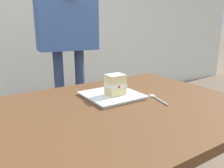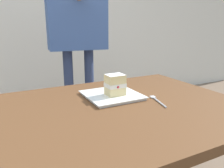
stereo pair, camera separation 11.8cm
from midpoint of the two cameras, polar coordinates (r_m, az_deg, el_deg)
patio_table at (r=1.03m, az=-9.28°, el=-11.54°), size 1.56×0.93×0.68m
dessert_plate at (r=1.20m, az=-2.82°, el=-2.89°), size 0.28×0.28×0.02m
cake_slice at (r=1.16m, az=-2.05°, el=-0.20°), size 0.09×0.09×0.11m
dessert_fork at (r=1.16m, az=8.56°, el=-3.78°), size 0.06×0.17×0.01m
diner_person at (r=1.87m, az=-13.16°, el=16.68°), size 0.48×0.61×1.68m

